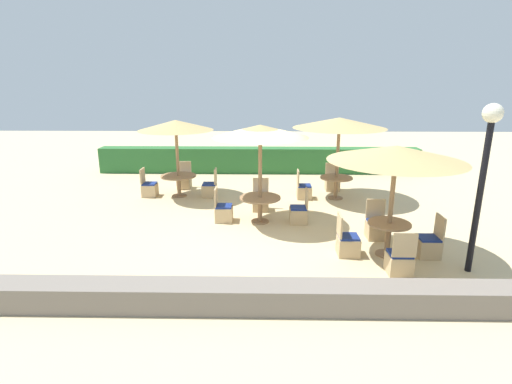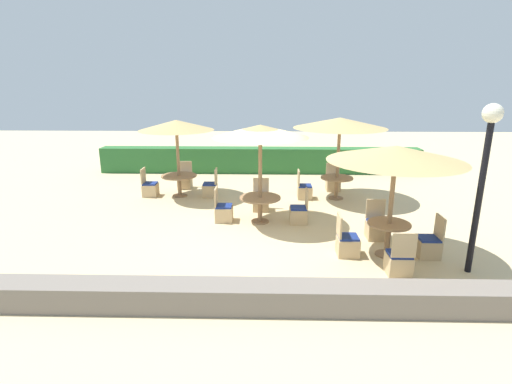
# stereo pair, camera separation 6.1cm
# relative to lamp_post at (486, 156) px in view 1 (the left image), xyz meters

# --- Properties ---
(ground_plane) EXTENTS (40.00, 40.00, 0.00)m
(ground_plane) POSITION_rel_lamp_post_xyz_m (-4.33, 1.97, -2.35)
(ground_plane) COLOR #D1BA8C
(hedge_row) EXTENTS (13.00, 0.70, 1.02)m
(hedge_row) POSITION_rel_lamp_post_xyz_m (-4.33, 8.73, -1.84)
(hedge_row) COLOR #2D6B33
(hedge_row) RESTS_ON ground_plane
(stone_border) EXTENTS (10.00, 0.56, 0.46)m
(stone_border) POSITION_rel_lamp_post_xyz_m (-4.33, -1.47, -2.12)
(stone_border) COLOR slate
(stone_border) RESTS_ON ground_plane
(lamp_post) EXTENTS (0.36, 0.36, 3.32)m
(lamp_post) POSITION_rel_lamp_post_xyz_m (0.00, 0.00, 0.00)
(lamp_post) COLOR black
(lamp_post) RESTS_ON ground_plane
(parasol_back_right) EXTENTS (2.89, 2.89, 2.59)m
(parasol_back_right) POSITION_rel_lamp_post_xyz_m (-1.81, 5.03, 0.07)
(parasol_back_right) COLOR #93704C
(parasol_back_right) RESTS_ON ground_plane
(round_table_back_right) EXTENTS (1.03, 1.03, 0.71)m
(round_table_back_right) POSITION_rel_lamp_post_xyz_m (-1.81, 5.03, -1.80)
(round_table_back_right) COLOR #93704C
(round_table_back_right) RESTS_ON ground_plane
(patio_chair_back_right_north) EXTENTS (0.46, 0.46, 0.93)m
(patio_chair_back_right_north) POSITION_rel_lamp_post_xyz_m (-1.75, 6.02, -2.09)
(patio_chair_back_right_north) COLOR tan
(patio_chair_back_right_north) RESTS_ON ground_plane
(patio_chair_back_right_west) EXTENTS (0.46, 0.46, 0.93)m
(patio_chair_back_right_west) POSITION_rel_lamp_post_xyz_m (-2.84, 5.02, -2.09)
(patio_chair_back_right_west) COLOR tan
(patio_chair_back_right_west) RESTS_ON ground_plane
(parasol_back_left) EXTENTS (2.38, 2.38, 2.49)m
(parasol_back_left) POSITION_rel_lamp_post_xyz_m (-6.91, 5.19, -0.04)
(parasol_back_left) COLOR #93704C
(parasol_back_left) RESTS_ON ground_plane
(round_table_back_left) EXTENTS (1.15, 1.15, 0.70)m
(round_table_back_left) POSITION_rel_lamp_post_xyz_m (-6.91, 5.19, -1.78)
(round_table_back_left) COLOR #93704C
(round_table_back_left) RESTS_ON ground_plane
(patio_chair_back_left_north) EXTENTS (0.46, 0.46, 0.93)m
(patio_chair_back_left_north) POSITION_rel_lamp_post_xyz_m (-6.93, 6.19, -2.09)
(patio_chair_back_left_north) COLOR tan
(patio_chair_back_left_north) RESTS_ON ground_plane
(patio_chair_back_left_west) EXTENTS (0.46, 0.46, 0.93)m
(patio_chair_back_left_west) POSITION_rel_lamp_post_xyz_m (-7.90, 5.17, -2.09)
(patio_chair_back_left_west) COLOR tan
(patio_chair_back_left_west) RESTS_ON ground_plane
(patio_chair_back_left_east) EXTENTS (0.46, 0.46, 0.93)m
(patio_chair_back_left_east) POSITION_rel_lamp_post_xyz_m (-5.89, 5.18, -2.09)
(patio_chair_back_left_east) COLOR tan
(patio_chair_back_left_east) RESTS_ON ground_plane
(parasol_front_right) EXTENTS (2.82, 2.82, 2.42)m
(parasol_front_right) POSITION_rel_lamp_post_xyz_m (-1.42, 0.74, -0.10)
(parasol_front_right) COLOR #93704C
(parasol_front_right) RESTS_ON ground_plane
(round_table_front_right) EXTENTS (0.91, 0.91, 0.75)m
(round_table_front_right) POSITION_rel_lamp_post_xyz_m (-1.42, 0.74, -1.80)
(round_table_front_right) COLOR #93704C
(round_table_front_right) RESTS_ON ground_plane
(patio_chair_front_right_south) EXTENTS (0.46, 0.46, 0.93)m
(patio_chair_front_right_south) POSITION_rel_lamp_post_xyz_m (-1.45, -0.15, -2.09)
(patio_chair_front_right_south) COLOR tan
(patio_chair_front_right_south) RESTS_ON ground_plane
(patio_chair_front_right_west) EXTENTS (0.46, 0.46, 0.93)m
(patio_chair_front_right_west) POSITION_rel_lamp_post_xyz_m (-2.29, 0.73, -2.09)
(patio_chair_front_right_west) COLOR tan
(patio_chair_front_right_west) RESTS_ON ground_plane
(patio_chair_front_right_east) EXTENTS (0.46, 0.46, 0.93)m
(patio_chair_front_right_east) POSITION_rel_lamp_post_xyz_m (-0.54, 0.68, -2.09)
(patio_chair_front_right_east) COLOR tan
(patio_chair_front_right_east) RESTS_ON ground_plane
(patio_chair_front_right_north) EXTENTS (0.46, 0.46, 0.93)m
(patio_chair_front_right_north) POSITION_rel_lamp_post_xyz_m (-1.40, 1.71, -2.09)
(patio_chair_front_right_north) COLOR tan
(patio_chair_front_right_north) RESTS_ON ground_plane
(parasol_center) EXTENTS (2.48, 2.48, 2.62)m
(parasol_center) POSITION_rel_lamp_post_xyz_m (-4.23, 2.78, 0.09)
(parasol_center) COLOR #93704C
(parasol_center) RESTS_ON ground_plane
(round_table_center) EXTENTS (1.10, 1.10, 0.70)m
(round_table_center) POSITION_rel_lamp_post_xyz_m (-4.23, 2.78, -1.79)
(round_table_center) COLOR #93704C
(round_table_center) RESTS_ON ground_plane
(patio_chair_center_east) EXTENTS (0.46, 0.46, 0.93)m
(patio_chair_center_east) POSITION_rel_lamp_post_xyz_m (-3.18, 2.73, -2.09)
(patio_chair_center_east) COLOR tan
(patio_chair_center_east) RESTS_ON ground_plane
(patio_chair_center_north) EXTENTS (0.46, 0.46, 0.93)m
(patio_chair_center_north) POSITION_rel_lamp_post_xyz_m (-4.22, 3.80, -2.09)
(patio_chair_center_north) COLOR tan
(patio_chair_center_north) RESTS_ON ground_plane
(patio_chair_center_west) EXTENTS (0.46, 0.46, 0.93)m
(patio_chair_center_west) POSITION_rel_lamp_post_xyz_m (-5.23, 2.83, -2.09)
(patio_chair_center_west) COLOR tan
(patio_chair_center_west) RESTS_ON ground_plane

